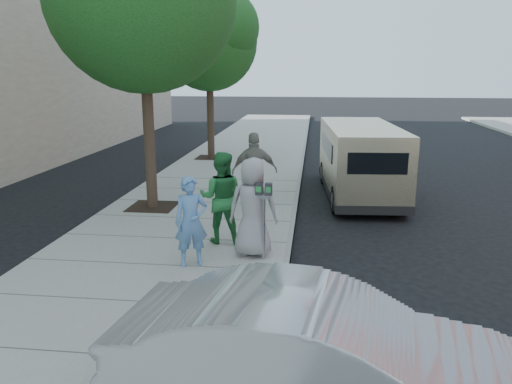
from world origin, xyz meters
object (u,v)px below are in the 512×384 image
parking_meter (264,204)px  sedan (320,361)px  person_gray_shirt (253,207)px  person_officer (191,221)px  tree_far (210,37)px  van (360,159)px  person_striped_polo (255,171)px  person_green_shirt (221,198)px

parking_meter → sedan: 4.42m
person_gray_shirt → person_officer: bearing=28.0°
tree_far → van: size_ratio=1.12×
person_gray_shirt → person_striped_polo: (-0.36, 3.26, 0.03)m
tree_far → person_green_shirt: bearing=-77.3°
sedan → person_gray_shirt: 4.66m
sedan → person_striped_polo: size_ratio=2.23×
parking_meter → person_striped_polo: size_ratio=0.75×
sedan → tree_far: bearing=23.3°
parking_meter → van: (2.23, 5.78, -0.12)m
sedan → person_officer: 4.50m
person_officer → parking_meter: bearing=-5.0°
person_gray_shirt → sedan: bearing=103.4°
tree_far → person_officer: size_ratio=3.89×
sedan → person_green_shirt: bearing=28.9°
parking_meter → van: size_ratio=0.26×
tree_far → person_green_shirt: tree_far is taller
parking_meter → person_officer: (-1.29, -0.43, -0.25)m
van → person_gray_shirt: bearing=-117.8°
tree_far → person_striped_polo: tree_far is taller
person_gray_shirt → van: bearing=-116.2°
sedan → person_gray_shirt: person_gray_shirt is taller
person_officer → person_gray_shirt: bearing=7.1°
sedan → person_gray_shirt: (-1.26, 4.47, 0.38)m
parking_meter → person_striped_polo: 3.51m
person_officer → person_gray_shirt: 1.24m
sedan → person_striped_polo: (-1.63, 7.73, 0.42)m
person_gray_shirt → person_striped_polo: person_striped_polo is taller
tree_far → parking_meter: size_ratio=4.33×
person_officer → person_striped_polo: bearing=56.5°
person_green_shirt → parking_meter: bearing=137.0°
parking_meter → person_gray_shirt: person_gray_shirt is taller
person_striped_polo → parking_meter: bearing=86.5°
person_officer → person_green_shirt: 1.37m
van → person_striped_polo: 3.66m
person_officer → person_striped_polo: size_ratio=0.83×
parking_meter → van: 6.20m
sedan → person_green_shirt: 5.56m
tree_far → van: tree_far is taller
van → person_officer: (-3.52, -6.21, -0.13)m
van → person_green_shirt: size_ratio=3.04×
person_officer → person_green_shirt: bearing=53.3°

